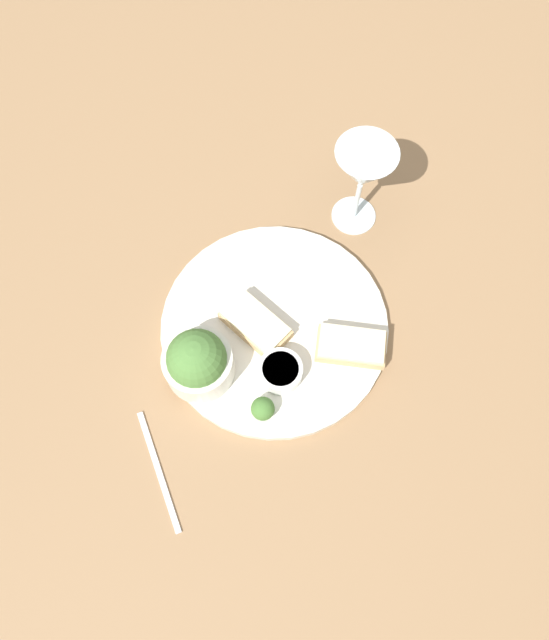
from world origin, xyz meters
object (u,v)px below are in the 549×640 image
at_px(wine_glass, 363,172).
at_px(fork, 161,473).
at_px(cheese_toast_near, 255,324).
at_px(cheese_toast_far, 351,346).
at_px(sauce_ramekin, 280,371).
at_px(salad_bowl, 198,362).

bearing_deg(wine_glass, fork, -87.63).
bearing_deg(cheese_toast_near, cheese_toast_far, 23.26).
relative_size(sauce_ramekin, wine_glass, 0.38).
height_order(cheese_toast_far, fork, cheese_toast_far).
distance_m(cheese_toast_near, wine_glass, 0.27).
bearing_deg(salad_bowl, cheese_toast_far, 45.78).
height_order(cheese_toast_near, fork, cheese_toast_near).
bearing_deg(fork, cheese_toast_far, 70.51).
relative_size(salad_bowl, sauce_ramekin, 1.56).
bearing_deg(cheese_toast_near, sauce_ramekin, -26.39).
xyz_separation_m(cheese_toast_near, fork, (0.02, -0.24, -0.02)).
relative_size(sauce_ramekin, cheese_toast_far, 0.56).
bearing_deg(cheese_toast_near, salad_bowl, -102.29).
distance_m(cheese_toast_near, cheese_toast_far, 0.14).
xyz_separation_m(sauce_ramekin, cheese_toast_far, (0.06, 0.09, -0.00)).
xyz_separation_m(salad_bowl, wine_glass, (0.03, 0.35, 0.06)).
distance_m(sauce_ramekin, cheese_toast_near, 0.08).
bearing_deg(wine_glass, cheese_toast_far, -57.25).
height_order(salad_bowl, fork, salad_bowl).
bearing_deg(fork, sauce_ramekin, 76.95).
relative_size(sauce_ramekin, fork, 0.41).
xyz_separation_m(cheese_toast_near, cheese_toast_far, (0.13, 0.06, -0.00)).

